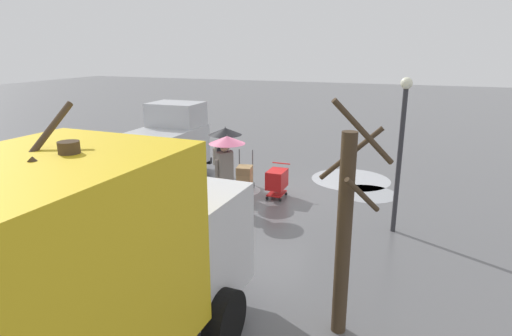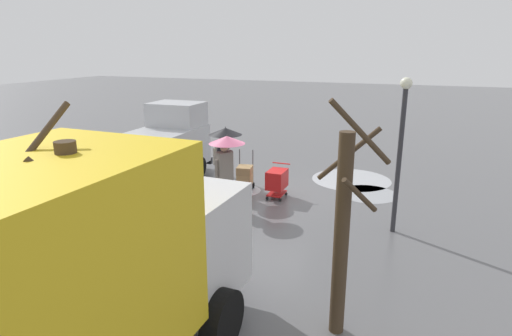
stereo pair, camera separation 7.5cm
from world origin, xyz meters
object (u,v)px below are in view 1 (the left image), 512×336
(bare_tree_near, at_px, (345,230))
(bare_tree_far, at_px, (84,274))
(shopping_cart_vendor, at_px, (277,180))
(pedestrian_pink_side, at_px, (224,145))
(cargo_van_parked_right, at_px, (153,151))
(street_lamp, at_px, (401,140))
(hand_dolly_boxes, at_px, (245,176))
(pedestrian_black_side, at_px, (226,154))

(bare_tree_near, height_order, bare_tree_far, bare_tree_near)
(shopping_cart_vendor, distance_m, pedestrian_pink_side, 1.99)
(cargo_van_parked_right, height_order, shopping_cart_vendor, cargo_van_parked_right)
(bare_tree_near, distance_m, street_lamp, 4.55)
(bare_tree_near, bearing_deg, pedestrian_pink_side, -50.68)
(street_lamp, bearing_deg, pedestrian_pink_side, -13.34)
(pedestrian_pink_side, bearing_deg, bare_tree_far, 103.17)
(bare_tree_far, bearing_deg, hand_dolly_boxes, -80.80)
(cargo_van_parked_right, relative_size, street_lamp, 1.39)
(cargo_van_parked_right, relative_size, bare_tree_far, 1.38)
(hand_dolly_boxes, bearing_deg, street_lamp, 161.06)
(pedestrian_pink_side, relative_size, pedestrian_black_side, 1.00)
(hand_dolly_boxes, height_order, pedestrian_pink_side, pedestrian_pink_side)
(shopping_cart_vendor, xyz_separation_m, pedestrian_black_side, (1.13, 1.26, 1.02))
(pedestrian_black_side, bearing_deg, street_lamp, 178.70)
(shopping_cart_vendor, relative_size, bare_tree_far, 0.26)
(hand_dolly_boxes, height_order, street_lamp, street_lamp)
(hand_dolly_boxes, relative_size, pedestrian_pink_side, 0.61)
(shopping_cart_vendor, distance_m, street_lamp, 4.22)
(hand_dolly_boxes, distance_m, pedestrian_pink_side, 1.25)
(pedestrian_pink_side, xyz_separation_m, pedestrian_black_side, (-0.59, 1.15, 0.01))
(shopping_cart_vendor, xyz_separation_m, street_lamp, (-3.56, 1.37, 1.80))
(pedestrian_black_side, bearing_deg, bare_tree_near, 131.86)
(pedestrian_pink_side, relative_size, bare_tree_far, 0.55)
(hand_dolly_boxes, height_order, bare_tree_near, bare_tree_near)
(shopping_cart_vendor, bearing_deg, hand_dolly_boxes, -12.43)
(cargo_van_parked_right, distance_m, shopping_cart_vendor, 4.36)
(bare_tree_far, distance_m, street_lamp, 7.82)
(pedestrian_pink_side, distance_m, street_lamp, 5.48)
(shopping_cart_vendor, bearing_deg, street_lamp, 159.00)
(cargo_van_parked_right, bearing_deg, pedestrian_black_side, 161.63)
(street_lamp, bearing_deg, bare_tree_near, 82.53)
(pedestrian_pink_side, bearing_deg, shopping_cart_vendor, -176.17)
(pedestrian_black_side, distance_m, street_lamp, 4.76)
(pedestrian_black_side, xyz_separation_m, street_lamp, (-4.69, 0.11, 0.79))
(bare_tree_near, xyz_separation_m, bare_tree_far, (2.75, 2.58, 0.06))
(shopping_cart_vendor, distance_m, pedestrian_black_side, 1.98)
(shopping_cart_vendor, xyz_separation_m, bare_tree_far, (-0.22, 8.42, 1.30))
(pedestrian_pink_side, relative_size, bare_tree_near, 0.55)
(bare_tree_far, bearing_deg, street_lamp, -115.30)
(shopping_cart_vendor, relative_size, bare_tree_near, 0.26)
(pedestrian_pink_side, height_order, bare_tree_near, bare_tree_near)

